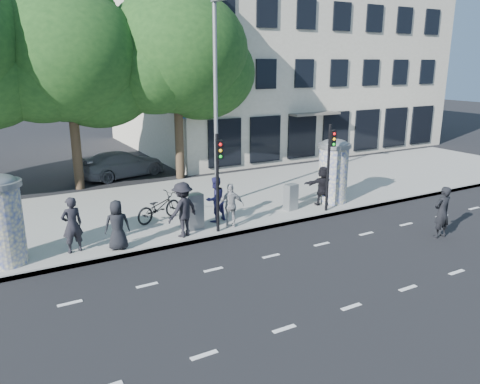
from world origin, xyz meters
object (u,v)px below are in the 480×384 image
street_lamp (216,90)px  ped_f (323,186)px  ped_b (72,225)px  bicycle (159,207)px  man_road (442,212)px  traffic_pole_far (330,159)px  ped_e (231,206)px  car_right (122,164)px  ad_column_right (333,169)px  traffic_pole_near (218,173)px  cabinet_right (291,197)px  ped_c (215,199)px  ped_d (183,210)px  ped_a (117,225)px  ad_column_left (0,218)px  cabinet_left (194,211)px

street_lamp → ped_f: 5.76m
ped_b → bicycle: ped_b is taller
man_road → traffic_pole_far: bearing=-62.8°
ped_f → ped_e: bearing=31.2°
ped_f → car_right: ped_f is taller
car_right → ad_column_right: bearing=-161.8°
traffic_pole_near → cabinet_right: size_ratio=3.27×
cabinet_right → traffic_pole_far: bearing=-45.3°
man_road → car_right: bearing=-60.8°
ped_c → ped_d: (-1.63, -0.84, 0.09)m
ped_b → ad_column_right: bearing=171.7°
bicycle → traffic_pole_far: bearing=-128.8°
traffic_pole_near → ped_a: size_ratio=2.14×
ad_column_left → bicycle: size_ratio=1.35×
ad_column_left → cabinet_right: (10.24, 0.14, -0.87)m
street_lamp → ped_a: size_ratio=5.04×
man_road → ped_c: bearing=-35.8°
traffic_pole_near → ad_column_right: bearing=8.9°
cabinet_left → car_right: size_ratio=0.27×
traffic_pole_near → ped_f: traffic_pole_near is taller
ped_b → ped_c: (5.11, 0.45, -0.04)m
street_lamp → ped_e: bearing=-107.0°
traffic_pole_far → cabinet_right: traffic_pole_far is taller
ad_column_left → traffic_pole_near: traffic_pole_near is taller
bicycle → ad_column_right: bearing=-119.4°
ad_column_right → street_lamp: (-4.40, 1.93, 3.26)m
street_lamp → traffic_pole_far: bearing=-39.9°
ped_e → cabinet_right: 3.11m
ped_e → cabinet_right: bearing=-147.2°
ped_f → ad_column_left: bearing=24.8°
traffic_pole_far → ped_e: bearing=177.0°
ped_b → ped_d: ped_d is taller
street_lamp → ped_b: 7.51m
ped_a → cabinet_right: ped_a is taller
ped_e → cabinet_right: ped_e is taller
traffic_pole_far → ped_f: traffic_pole_far is taller
ped_e → cabinet_left: size_ratio=1.26×
ped_d → bicycle: size_ratio=0.95×
ad_column_left → ped_e: (7.20, -0.49, -0.59)m
man_road → traffic_pole_near: bearing=-27.7°
traffic_pole_near → ped_b: (-4.70, 0.60, -1.20)m
traffic_pole_far → cabinet_left: (-5.42, 0.71, -1.45)m
ped_a → bicycle: 2.89m
ped_a → car_right: ped_a is taller
ped_a → bicycle: bearing=-125.4°
ped_d → ped_b: bearing=-28.1°
traffic_pole_far → street_lamp: 5.12m
traffic_pole_far → bicycle: traffic_pole_far is taller
traffic_pole_near → man_road: size_ratio=1.89×
street_lamp → ped_a: (-4.85, -2.69, -3.85)m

